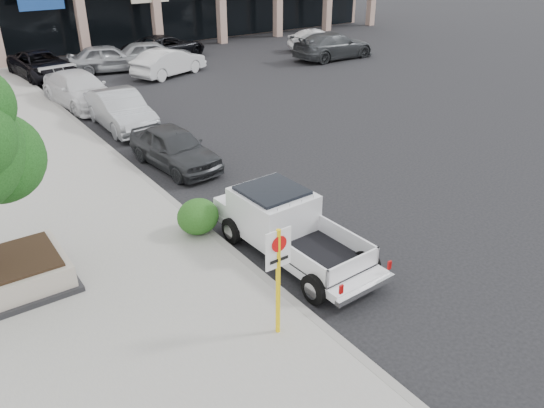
{
  "coord_description": "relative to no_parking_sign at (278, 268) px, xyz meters",
  "views": [
    {
      "loc": [
        -7.18,
        -7.85,
        7.11
      ],
      "look_at": [
        -0.58,
        1.5,
        1.29
      ],
      "focal_mm": 35.0,
      "sensor_mm": 36.0,
      "label": 1
    }
  ],
  "objects": [
    {
      "name": "curb",
      "position": [
        0.84,
        7.25,
        -1.56
      ],
      "size": [
        0.2,
        52.0,
        0.15
      ],
      "primitive_type": "cube",
      "color": "gray",
      "rests_on": "ground"
    },
    {
      "name": "lot_car_c",
      "position": [
        18.35,
        19.42,
        -0.82
      ],
      "size": [
        5.61,
        2.29,
        1.63
      ],
      "primitive_type": "imported",
      "rotation": [
        0.0,
        0.0,
        1.57
      ],
      "color": "#323538",
      "rests_on": "ground"
    },
    {
      "name": "curb_car_a",
      "position": [
        2.21,
        9.08,
        -0.95
      ],
      "size": [
        2.03,
        4.17,
        1.37
      ],
      "primitive_type": "imported",
      "rotation": [
        0.0,
        0.0,
        0.1
      ],
      "color": "#2A2C2F",
      "rests_on": "ground"
    },
    {
      "name": "ground",
      "position": [
        2.39,
        1.25,
        -1.63
      ],
      "size": [
        120.0,
        120.0,
        0.0
      ],
      "primitive_type": "plane",
      "color": "black",
      "rests_on": "ground"
    },
    {
      "name": "curb_car_c",
      "position": [
        1.88,
        18.22,
        -0.88
      ],
      "size": [
        2.63,
        5.36,
        1.5
      ],
      "primitive_type": "imported",
      "rotation": [
        0.0,
        0.0,
        0.1
      ],
      "color": "silver",
      "rests_on": "ground"
    },
    {
      "name": "hedge",
      "position": [
        0.59,
        4.35,
        -1.02
      ],
      "size": [
        1.1,
        0.99,
        0.93
      ],
      "primitive_type": "ellipsoid",
      "color": "#224C15",
      "rests_on": "sidewalk"
    },
    {
      "name": "curb_car_d",
      "position": [
        1.81,
        24.71,
        -0.9
      ],
      "size": [
        2.91,
        5.46,
        1.46
      ],
      "primitive_type": "imported",
      "rotation": [
        0.0,
        0.0,
        0.09
      ],
      "color": "black",
      "rests_on": "ground"
    },
    {
      "name": "no_parking_sign",
      "position": [
        0.0,
        0.0,
        0.0
      ],
      "size": [
        0.55,
        0.09,
        2.3
      ],
      "color": "yellow",
      "rests_on": "sidewalk"
    },
    {
      "name": "lot_car_e",
      "position": [
        7.88,
        23.65,
        -0.83
      ],
      "size": [
        5.03,
        3.15,
        1.6
      ],
      "primitive_type": "imported",
      "rotation": [
        0.0,
        0.0,
        1.28
      ],
      "color": "#9DA1A5",
      "rests_on": "ground"
    },
    {
      "name": "pickup_truck",
      "position": [
        2.04,
        2.12,
        -0.86
      ],
      "size": [
        2.01,
        4.98,
        1.55
      ],
      "primitive_type": null,
      "rotation": [
        0.0,
        0.0,
        0.04
      ],
      "color": "white",
      "rests_on": "ground"
    },
    {
      "name": "lot_car_f",
      "position": [
        19.3,
        21.93,
        -0.94
      ],
      "size": [
        4.42,
        2.97,
        1.38
      ],
      "primitive_type": "imported",
      "rotation": [
        0.0,
        0.0,
        1.17
      ],
      "color": "silver",
      "rests_on": "ground"
    },
    {
      "name": "lot_car_b",
      "position": [
        7.83,
        21.3,
        -0.89
      ],
      "size": [
        4.79,
        3.05,
        1.49
      ],
      "primitive_type": "imported",
      "rotation": [
        0.0,
        0.0,
        1.93
      ],
      "color": "silver",
      "rests_on": "ground"
    },
    {
      "name": "lot_car_a",
      "position": [
        5.37,
        24.07,
        -0.85
      ],
      "size": [
        4.91,
        2.89,
        1.57
      ],
      "primitive_type": "imported",
      "rotation": [
        0.0,
        0.0,
        1.33
      ],
      "color": "#9B9EA2",
      "rests_on": "ground"
    },
    {
      "name": "lot_car_d",
      "position": [
        9.47,
        25.32,
        -0.86
      ],
      "size": [
        6.06,
        4.12,
        1.54
      ],
      "primitive_type": "imported",
      "rotation": [
        0.0,
        0.0,
        1.88
      ],
      "color": "black",
      "rests_on": "ground"
    },
    {
      "name": "sidewalk",
      "position": [
        -3.11,
        7.25,
        -1.56
      ],
      "size": [
        8.0,
        52.0,
        0.15
      ],
      "primitive_type": "cube",
      "color": "gray",
      "rests_on": "ground"
    },
    {
      "name": "curb_car_b",
      "position": [
        2.23,
        14.05,
        -0.88
      ],
      "size": [
        1.65,
        4.61,
        1.51
      ],
      "primitive_type": "imported",
      "rotation": [
        0.0,
        0.0,
        -0.01
      ],
      "color": "#94979B",
      "rests_on": "ground"
    }
  ]
}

